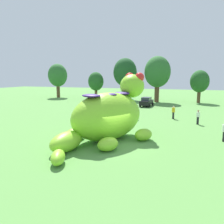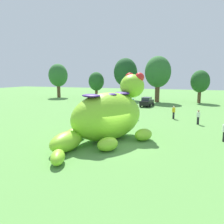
# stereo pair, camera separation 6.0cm
# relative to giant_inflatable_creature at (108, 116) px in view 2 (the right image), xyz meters

# --- Properties ---
(ground_plane) EXTENTS (160.00, 160.00, 0.00)m
(ground_plane) POSITION_rel_giant_inflatable_creature_xyz_m (1.16, -1.26, -2.18)
(ground_plane) COLOR #568E42
(giant_inflatable_creature) EXTENTS (7.79, 11.83, 5.95)m
(giant_inflatable_creature) POSITION_rel_giant_inflatable_creature_xyz_m (0.00, 0.00, 0.00)
(giant_inflatable_creature) COLOR #8CD12D
(giant_inflatable_creature) RESTS_ON ground
(car_white) EXTENTS (2.28, 4.26, 1.72)m
(car_white) POSITION_rel_giant_inflatable_creature_xyz_m (-9.09, 22.09, -1.32)
(car_white) COLOR white
(car_white) RESTS_ON ground
(car_blue) EXTENTS (2.18, 4.22, 1.72)m
(car_blue) POSITION_rel_giant_inflatable_creature_xyz_m (-5.07, 22.63, -1.32)
(car_blue) COLOR #2347B7
(car_blue) RESTS_ON ground
(car_black) EXTENTS (2.15, 4.21, 1.72)m
(car_black) POSITION_rel_giant_inflatable_creature_xyz_m (-1.08, 22.83, -1.32)
(car_black) COLOR black
(car_black) RESTS_ON ground
(tree_far_left) EXTENTS (4.93, 4.93, 8.75)m
(tree_far_left) POSITION_rel_giant_inflatable_creature_xyz_m (-26.51, 32.29, 3.55)
(tree_far_left) COLOR brown
(tree_far_left) RESTS_ON ground
(tree_left) EXTENTS (3.69, 3.69, 6.54)m
(tree_left) POSITION_rel_giant_inflatable_creature_xyz_m (-15.00, 30.95, 2.10)
(tree_left) COLOR brown
(tree_left) RESTS_ON ground
(tree_mid_left) EXTENTS (5.51, 5.51, 9.77)m
(tree_mid_left) POSITION_rel_giant_inflatable_creature_xyz_m (-8.30, 32.89, 4.21)
(tree_mid_left) COLOR brown
(tree_mid_left) RESTS_ON ground
(tree_centre_left) EXTENTS (5.52, 5.52, 9.80)m
(tree_centre_left) POSITION_rel_giant_inflatable_creature_xyz_m (-0.37, 30.53, 4.24)
(tree_centre_left) COLOR brown
(tree_centre_left) RESTS_ON ground
(tree_centre) EXTENTS (3.84, 3.84, 6.82)m
(tree_centre) POSITION_rel_giant_inflatable_creature_xyz_m (8.19, 31.92, 2.28)
(tree_centre) COLOR brown
(tree_centre) RESTS_ON ground
(spectator_mid_field) EXTENTS (0.38, 0.26, 1.71)m
(spectator_mid_field) POSITION_rel_giant_inflatable_creature_xyz_m (7.64, 9.46, -1.33)
(spectator_mid_field) COLOR black
(spectator_mid_field) RESTS_ON ground
(spectator_by_cars) EXTENTS (0.38, 0.26, 1.71)m
(spectator_by_cars) POSITION_rel_giant_inflatable_creature_xyz_m (-0.04, 10.08, -1.33)
(spectator_by_cars) COLOR #726656
(spectator_by_cars) RESTS_ON ground
(spectator_far_side) EXTENTS (0.38, 0.26, 1.71)m
(spectator_far_side) POSITION_rel_giant_inflatable_creature_xyz_m (4.65, 12.00, -1.33)
(spectator_far_side) COLOR black
(spectator_far_side) RESTS_ON ground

